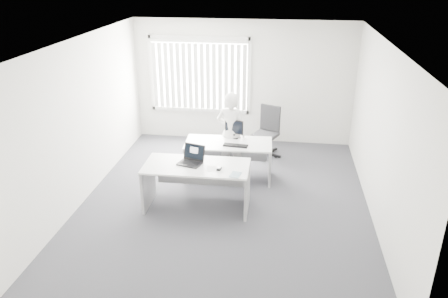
# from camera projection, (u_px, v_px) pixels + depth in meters

# --- Properties ---
(ground) EXTENTS (6.00, 6.00, 0.00)m
(ground) POSITION_uv_depth(u_px,v_px,m) (225.00, 201.00, 7.78)
(ground) COLOR #504F56
(ground) RESTS_ON ground
(wall_back) EXTENTS (5.00, 0.02, 2.80)m
(wall_back) POSITION_uv_depth(u_px,v_px,m) (243.00, 82.00, 9.96)
(wall_back) COLOR silver
(wall_back) RESTS_ON ground
(wall_front) EXTENTS (5.00, 0.02, 2.80)m
(wall_front) POSITION_uv_depth(u_px,v_px,m) (185.00, 229.00, 4.50)
(wall_front) COLOR silver
(wall_front) RESTS_ON ground
(wall_left) EXTENTS (0.02, 6.00, 2.80)m
(wall_left) POSITION_uv_depth(u_px,v_px,m) (82.00, 121.00, 7.55)
(wall_left) COLOR silver
(wall_left) RESTS_ON ground
(wall_right) EXTENTS (0.02, 6.00, 2.80)m
(wall_right) POSITION_uv_depth(u_px,v_px,m) (381.00, 136.00, 6.91)
(wall_right) COLOR silver
(wall_right) RESTS_ON ground
(ceiling) EXTENTS (5.00, 6.00, 0.02)m
(ceiling) POSITION_uv_depth(u_px,v_px,m) (225.00, 42.00, 6.67)
(ceiling) COLOR silver
(ceiling) RESTS_ON wall_back
(window) EXTENTS (2.32, 0.06, 1.76)m
(window) POSITION_uv_depth(u_px,v_px,m) (200.00, 75.00, 9.99)
(window) COLOR silver
(window) RESTS_ON wall_back
(blinds) EXTENTS (2.20, 0.10, 1.50)m
(blinds) POSITION_uv_depth(u_px,v_px,m) (199.00, 77.00, 9.95)
(blinds) COLOR white
(blinds) RESTS_ON wall_back
(desk_near) EXTENTS (1.77, 0.85, 0.80)m
(desk_near) POSITION_uv_depth(u_px,v_px,m) (197.00, 177.00, 7.38)
(desk_near) COLOR silver
(desk_near) RESTS_ON ground
(desk_far) EXTENTS (1.69, 0.85, 0.75)m
(desk_far) POSITION_uv_depth(u_px,v_px,m) (228.00, 153.00, 8.42)
(desk_far) COLOR silver
(desk_far) RESTS_ON ground
(office_chair) EXTENTS (0.81, 0.81, 1.09)m
(office_chair) POSITION_uv_depth(u_px,v_px,m) (266.00, 140.00, 9.56)
(office_chair) COLOR black
(office_chair) RESTS_ON ground
(person) EXTENTS (0.68, 0.53, 1.66)m
(person) POSITION_uv_depth(u_px,v_px,m) (231.00, 133.00, 8.61)
(person) COLOR silver
(person) RESTS_ON ground
(laptop) EXTENTS (0.47, 0.44, 0.30)m
(laptop) POSITION_uv_depth(u_px,v_px,m) (190.00, 156.00, 7.27)
(laptop) COLOR black
(laptop) RESTS_ON desk_near
(paper_sheet) EXTENTS (0.30, 0.21, 0.00)m
(paper_sheet) POSITION_uv_depth(u_px,v_px,m) (216.00, 169.00, 7.15)
(paper_sheet) COLOR silver
(paper_sheet) RESTS_ON desk_near
(mouse) EXTENTS (0.07, 0.12, 0.05)m
(mouse) POSITION_uv_depth(u_px,v_px,m) (219.00, 168.00, 7.12)
(mouse) COLOR #A9A9AC
(mouse) RESTS_ON paper_sheet
(booklet) EXTENTS (0.19, 0.24, 0.01)m
(booklet) POSITION_uv_depth(u_px,v_px,m) (235.00, 175.00, 6.95)
(booklet) COLOR white
(booklet) RESTS_ON desk_near
(keyboard) EXTENTS (0.47, 0.20, 0.02)m
(keyboard) POSITION_uv_depth(u_px,v_px,m) (236.00, 145.00, 8.18)
(keyboard) COLOR black
(keyboard) RESTS_ON desk_far
(monitor) EXTENTS (0.39, 0.20, 0.37)m
(monitor) POSITION_uv_depth(u_px,v_px,m) (234.00, 129.00, 8.48)
(monitor) COLOR black
(monitor) RESTS_ON desk_far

